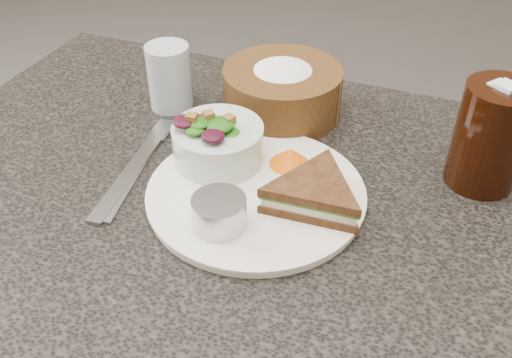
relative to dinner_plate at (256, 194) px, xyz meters
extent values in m
cylinder|color=white|center=(0.00, 0.00, 0.00)|extent=(0.27, 0.27, 0.01)
cylinder|color=#AEAFB0|center=(-0.02, -0.07, 0.02)|extent=(0.07, 0.07, 0.04)
cone|color=#FF6907|center=(0.02, 0.07, 0.02)|extent=(0.07, 0.07, 0.02)
cube|color=#979898|center=(-0.17, -0.02, 0.00)|extent=(0.04, 0.21, 0.01)
cube|color=#A1A2A3|center=(-0.17, 0.00, 0.00)|extent=(0.05, 0.22, 0.00)
cylinder|color=#AAB8C0|center=(-0.21, 0.16, 0.04)|extent=(0.08, 0.08, 0.10)
camera|label=1|loc=(0.20, -0.51, 0.46)|focal=40.00mm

